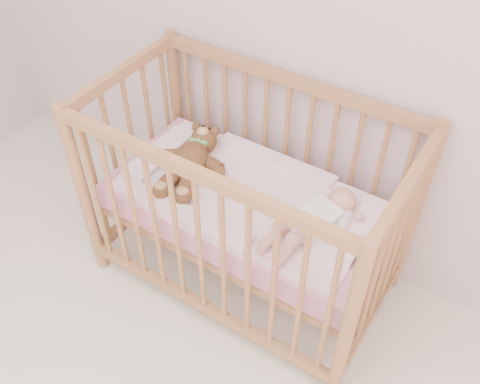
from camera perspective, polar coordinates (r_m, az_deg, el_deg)
The scene contains 5 objects.
crib at distance 2.39m, azimuth 0.65°, elevation -1.37°, with size 1.36×0.76×1.00m, color #A96B47, non-canonical shape.
mattress at distance 2.40m, azimuth 0.65°, elevation -1.62°, with size 1.22×0.62×0.13m, color pink.
blanket at distance 2.34m, azimuth 0.66°, elevation -0.34°, with size 1.10×0.58×0.06m, color #F8ABC0, non-canonical shape.
baby at distance 2.17m, azimuth 8.11°, elevation -2.67°, with size 0.25×0.52×0.13m, color white, non-canonical shape.
teddy_bear at distance 2.40m, azimuth -5.43°, elevation 3.44°, with size 0.35×0.50×0.14m, color brown, non-canonical shape.
Camera 1 is at (0.81, 0.18, 2.20)m, focal length 40.00 mm.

